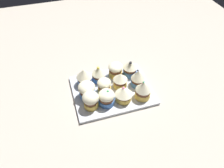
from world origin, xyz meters
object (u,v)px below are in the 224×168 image
cupcake_0 (130,68)px  cupcake_7 (87,90)px  cupcake_3 (84,77)px  cupcake_8 (143,90)px  baking_tray (112,90)px  cupcake_4 (138,78)px  cupcake_6 (104,85)px  cupcake_5 (120,80)px  cupcake_10 (106,97)px  cupcake_11 (91,100)px  cupcake_2 (99,74)px  cupcake_1 (116,70)px  cupcake_9 (124,94)px

cupcake_0 → cupcake_7: size_ratio=1.10×
cupcake_3 → cupcake_8: 24.06cm
baking_tray → cupcake_4: (-10.79, 0.57, 4.48)cm
cupcake_4 → baking_tray: bearing=-3.0°
cupcake_6 → cupcake_7: bearing=7.5°
cupcake_5 → cupcake_6: (6.84, 0.45, -0.27)cm
cupcake_10 → cupcake_5: bearing=-137.9°
cupcake_3 → cupcake_10: (-5.71, 12.54, -0.84)cm
cupcake_6 → cupcake_11: size_ratio=0.90×
cupcake_4 → cupcake_5: (7.13, -1.24, -0.40)cm
cupcake_3 → cupcake_6: 8.96cm
cupcake_3 → cupcake_4: bearing=161.7°
cupcake_2 → cupcake_6: cupcake_2 is taller
cupcake_1 → cupcake_4: 10.49cm
baking_tray → cupcake_8: size_ratio=3.79×
cupcake_7 → cupcake_8: 21.43cm
cupcake_0 → cupcake_3: same height
cupcake_10 → cupcake_1: bearing=-120.0°
baking_tray → cupcake_9: cupcake_9 is taller
cupcake_1 → cupcake_7: bearing=29.5°
cupcake_5 → cupcake_7: size_ratio=0.96×
cupcake_7 → cupcake_10: bearing=138.0°
cupcake_6 → cupcake_8: bearing=150.6°
cupcake_3 → cupcake_5: size_ratio=1.16×
cupcake_6 → cupcake_9: 8.93cm
cupcake_4 → cupcake_9: cupcake_4 is taller
cupcake_5 → cupcake_2: bearing=-40.1°
cupcake_2 → cupcake_8: (-13.67, 14.03, 0.45)cm
cupcake_7 → cupcake_8: bearing=162.1°
cupcake_0 → cupcake_7: cupcake_0 is taller
cupcake_7 → cupcake_1: bearing=-150.5°
baking_tray → cupcake_7: bearing=4.0°
baking_tray → cupcake_5: cupcake_5 is taller
cupcake_7 → cupcake_3: bearing=-94.1°
cupcake_6 → cupcake_9: cupcake_9 is taller
cupcake_8 → cupcake_7: bearing=-17.9°
cupcake_3 → cupcake_10: 13.81cm
cupcake_5 → cupcake_10: (7.71, 6.97, -0.23)cm
cupcake_0 → cupcake_6: (13.03, 5.91, -0.54)cm
cupcake_3 → cupcake_11: size_ratio=1.11×
baking_tray → cupcake_2: size_ratio=4.19×
cupcake_3 → cupcake_9: (-12.35, 12.84, -0.84)cm
cupcake_11 → cupcake_9: bearing=177.4°
cupcake_1 → cupcake_8: 15.85cm
cupcake_5 → cupcake_9: size_ratio=1.03×
cupcake_0 → cupcake_6: bearing=24.4°
cupcake_11 → cupcake_4: bearing=-165.3°
cupcake_1 → cupcake_7: cupcake_7 is taller
cupcake_6 → cupcake_8: size_ratio=0.77×
cupcake_2 → cupcake_9: cupcake_2 is taller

